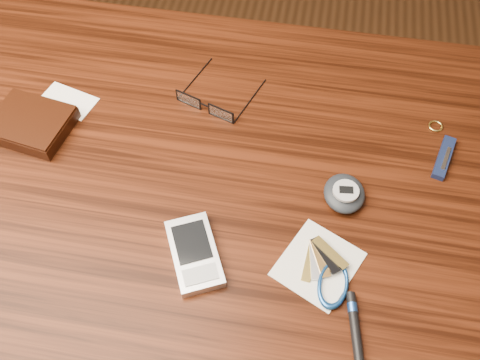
{
  "coord_description": "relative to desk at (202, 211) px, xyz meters",
  "views": [
    {
      "loc": [
        0.14,
        -0.42,
        1.38
      ],
      "look_at": [
        0.06,
        -0.0,
        0.76
      ],
      "focal_mm": 40.0,
      "sensor_mm": 36.0,
      "label": 1
    }
  ],
  "objects": [
    {
      "name": "gold_ring",
      "position": [
        0.34,
        0.15,
        0.1
      ],
      "size": [
        0.03,
        0.03,
        0.0
      ],
      "primitive_type": "torus",
      "rotation": [
        0.0,
        0.0,
        -0.4
      ],
      "color": "#F1D567",
      "rests_on": "desk"
    },
    {
      "name": "ground",
      "position": [
        0.0,
        0.0,
        -0.65
      ],
      "size": [
        3.8,
        3.8,
        0.0
      ],
      "primitive_type": "plane",
      "color": "#472814",
      "rests_on": "ground"
    },
    {
      "name": "pocket_knife",
      "position": [
        0.35,
        0.09,
        0.11
      ],
      "size": [
        0.04,
        0.08,
        0.01
      ],
      "color": "#121F3D",
      "rests_on": "desk"
    },
    {
      "name": "notepad_keys",
      "position": [
        0.2,
        -0.12,
        0.11
      ],
      "size": [
        0.12,
        0.13,
        0.01
      ],
      "color": "white",
      "rests_on": "desk"
    },
    {
      "name": "pda_phone",
      "position": [
        0.02,
        -0.13,
        0.11
      ],
      "size": [
        0.1,
        0.12,
        0.02
      ],
      "color": "silver",
      "rests_on": "desk"
    },
    {
      "name": "wallet_and_card",
      "position": [
        -0.27,
        0.04,
        0.11
      ],
      "size": [
        0.14,
        0.16,
        0.02
      ],
      "color": "black",
      "rests_on": "desk"
    },
    {
      "name": "black_blue_pen",
      "position": [
        0.23,
        -0.18,
        0.11
      ],
      "size": [
        0.03,
        0.09,
        0.01
      ],
      "color": "black",
      "rests_on": "desk"
    },
    {
      "name": "desk",
      "position": [
        0.0,
        0.0,
        0.0
      ],
      "size": [
        1.0,
        0.7,
        0.75
      ],
      "color": "#371508",
      "rests_on": "ground"
    },
    {
      "name": "pedometer",
      "position": [
        0.21,
        -0.0,
        0.11
      ],
      "size": [
        0.06,
        0.07,
        0.03
      ],
      "color": "black",
      "rests_on": "desk"
    },
    {
      "name": "eyeglasses",
      "position": [
        -0.01,
        0.13,
        0.11
      ],
      "size": [
        0.13,
        0.14,
        0.02
      ],
      "color": "black",
      "rests_on": "desk"
    }
  ]
}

